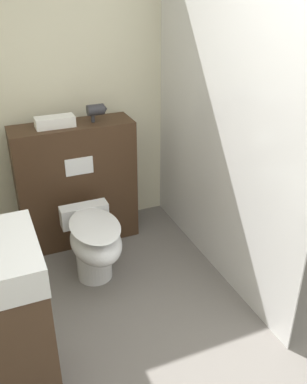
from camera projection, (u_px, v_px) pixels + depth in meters
wall_back at (104, 86)px, 3.59m from camera, size 8.00×0.06×2.50m
partition_panel at (77, 184)px, 3.57m from camera, size 0.97×0.32×1.05m
shower_glass at (219, 135)px, 3.00m from camera, size 0.04×2.00×2.17m
toilet at (94, 243)px, 3.14m from camera, size 0.37×0.64×0.53m
hair_drier at (97, 110)px, 3.34m from camera, size 0.16×0.09×0.14m
folded_towel at (55, 122)px, 3.25m from camera, size 0.30×0.13×0.08m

